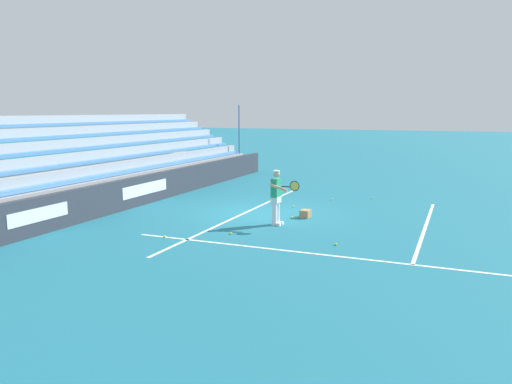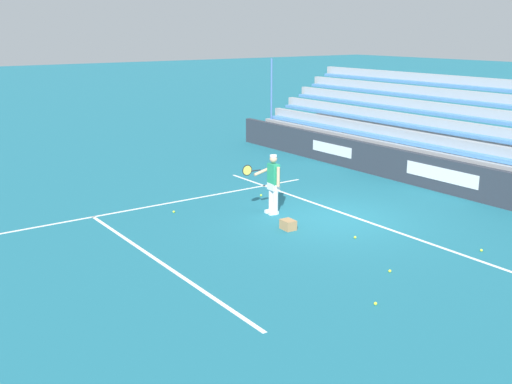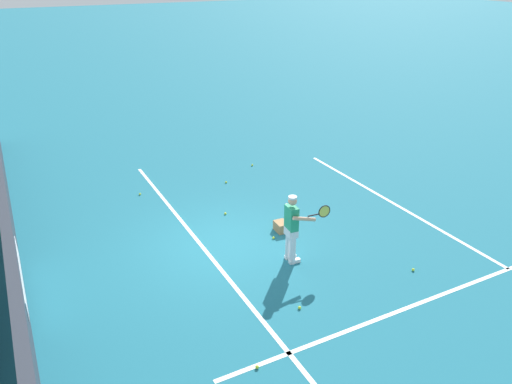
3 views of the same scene
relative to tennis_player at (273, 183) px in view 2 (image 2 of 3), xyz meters
The scene contains 16 objects.
ground_plane 2.06m from the tennis_player, 141.11° to the right, with size 160.00×160.00×0.00m, color #1E6B7F.
court_baseline_white 2.37m from the tennis_player, 130.92° to the right, with size 12.00×0.10×0.01m, color white.
court_sideline_white 4.00m from the tennis_player, 46.76° to the left, with size 0.10×12.00×0.01m, color white.
court_service_line_white 4.66m from the tennis_player, 108.38° to the left, with size 8.22×0.10×0.01m, color white.
back_wall_sponsor_board 6.11m from the tennis_player, 103.58° to the right, with size 22.42×0.25×1.10m.
bleacher_stand 8.68m from the tennis_player, 99.56° to the right, with size 21.30×4.00×3.85m.
tennis_player is the anchor object (origin of this frame).
ball_box_cardboard 1.67m from the tennis_player, 159.43° to the left, with size 0.40×0.30×0.26m, color #A87F51.
tennis_ball_stray_back 6.28m from the tennis_player, 161.62° to the left, with size 0.07×0.07×0.07m, color #CCE533.
tennis_ball_on_baseline 2.98m from the tennis_player, 53.64° to the left, with size 0.07×0.07×0.07m, color #CCE533.
tennis_ball_near_player 3.71m from the tennis_player, 40.81° to the right, with size 0.07×0.07×0.07m, color #CCE533.
tennis_ball_by_box 3.09m from the tennis_player, behind, with size 0.07×0.07×0.07m, color #CCE533.
tennis_ball_far_right 5.86m from the tennis_player, 157.51° to the right, with size 0.07×0.07×0.07m, color #CCE533.
tennis_ball_toward_net 1.40m from the tennis_player, behind, with size 0.07×0.07×0.07m, color #CCE533.
tennis_ball_midcourt 2.03m from the tennis_player, 25.80° to the right, with size 0.07×0.07×0.07m, color #CCE533.
tennis_ball_far_left 5.06m from the tennis_player, behind, with size 0.07×0.07×0.07m, color #CCE533.
Camera 2 is at (-11.70, 11.11, 5.13)m, focal length 42.00 mm.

